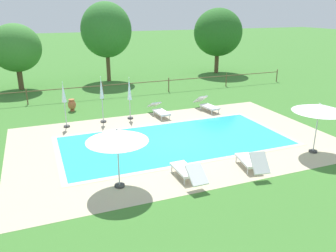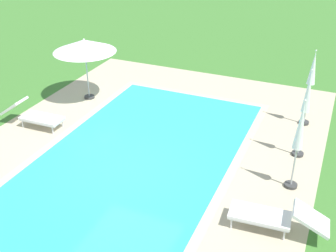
% 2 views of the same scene
% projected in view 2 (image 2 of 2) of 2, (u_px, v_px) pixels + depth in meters
% --- Properties ---
extents(ground_plane, '(160.00, 160.00, 0.00)m').
position_uv_depth(ground_plane, '(124.00, 171.00, 10.99)').
color(ground_plane, '#3D752D').
extents(pool_deck_paving, '(14.82, 9.41, 0.01)m').
position_uv_depth(pool_deck_paving, '(124.00, 171.00, 10.99)').
color(pool_deck_paving, '#BCAD8E').
rests_on(pool_deck_paving, ground).
extents(swimming_pool_water, '(10.33, 4.93, 0.01)m').
position_uv_depth(swimming_pool_water, '(124.00, 171.00, 10.99)').
color(swimming_pool_water, '#2DB7C6').
rests_on(swimming_pool_water, ground).
extents(pool_coping_rim, '(10.81, 5.41, 0.01)m').
position_uv_depth(pool_coping_rim, '(124.00, 171.00, 10.98)').
color(pool_coping_rim, beige).
rests_on(pool_coping_rim, ground).
extents(sun_lounger_north_mid, '(0.65, 2.02, 0.82)m').
position_uv_depth(sun_lounger_north_mid, '(34.00, 115.00, 12.99)').
color(sun_lounger_north_mid, white).
rests_on(sun_lounger_north_mid, ground).
extents(sun_lounger_north_end, '(0.75, 2.10, 0.73)m').
position_uv_depth(sun_lounger_north_end, '(274.00, 216.00, 8.89)').
color(sun_lounger_north_end, white).
rests_on(sun_lounger_north_end, ground).
extents(patio_umbrella_open_foreground, '(2.12, 2.12, 2.16)m').
position_uv_depth(patio_umbrella_open_foreground, '(84.00, 46.00, 14.04)').
color(patio_umbrella_open_foreground, '#383838').
rests_on(patio_umbrella_open_foreground, ground).
extents(patio_umbrella_closed_row_west, '(0.32, 0.32, 2.53)m').
position_uv_depth(patio_umbrella_closed_row_west, '(307.00, 101.00, 10.87)').
color(patio_umbrella_closed_row_west, '#383838').
rests_on(patio_umbrella_closed_row_west, ground).
extents(patio_umbrella_closed_row_mid_west, '(0.32, 0.32, 2.42)m').
position_uv_depth(patio_umbrella_closed_row_mid_west, '(312.00, 76.00, 12.50)').
color(patio_umbrella_closed_row_mid_west, '#383838').
rests_on(patio_umbrella_closed_row_mid_west, ground).
extents(patio_umbrella_closed_row_centre, '(0.32, 0.32, 2.37)m').
position_uv_depth(patio_umbrella_closed_row_centre, '(300.00, 133.00, 9.67)').
color(patio_umbrella_closed_row_centre, '#383838').
rests_on(patio_umbrella_closed_row_centre, ground).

